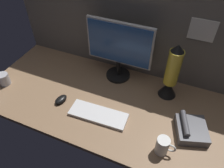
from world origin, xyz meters
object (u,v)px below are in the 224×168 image
object	(u,v)px
mug_steel	(4,79)
desk_phone	(191,129)
monitor	(119,48)
lava_lamp	(171,76)
keyboard	(98,114)
mouse	(61,99)
mug_ceramic_white	(163,146)

from	to	relation	value
mug_steel	desk_phone	bearing A→B (deg)	4.20
monitor	lava_lamp	xyz separation A→B (cm)	(38.54, -5.23, -7.85)
monitor	mug_steel	size ratio (longest dim) A/B	5.43
keyboard	desk_phone	xyz separation A→B (cm)	(55.38, 9.72, 2.19)
keyboard	desk_phone	distance (cm)	56.27
lava_lamp	desk_phone	distance (cm)	35.41
desk_phone	keyboard	bearing A→B (deg)	-170.05
mouse	mug_steel	world-z (taller)	mug_steel
monitor	mouse	xyz separation A→B (cm)	(-25.79, -39.91, -23.14)
keyboard	mug_steel	bearing A→B (deg)	177.13
mug_steel	monitor	bearing A→B (deg)	29.33
monitor	mug_ceramic_white	bearing A→B (deg)	-47.72
mouse	mug_ceramic_white	distance (cm)	71.98
mug_steel	lava_lamp	bearing A→B (deg)	17.78
keyboard	mouse	xyz separation A→B (cm)	(-28.46, 1.17, 0.70)
keyboard	mug_ceramic_white	size ratio (longest dim) A/B	3.29
mug_ceramic_white	monitor	bearing A→B (deg)	132.28
mug_ceramic_white	keyboard	bearing A→B (deg)	168.31
keyboard	mouse	bearing A→B (deg)	174.86
keyboard	desk_phone	bearing A→B (deg)	7.15
keyboard	mouse	size ratio (longest dim) A/B	3.85
mug_ceramic_white	mug_steel	xyz separation A→B (cm)	(-118.32, 8.93, -1.32)
monitor	desk_phone	bearing A→B (deg)	-28.38
keyboard	lava_lamp	size ratio (longest dim) A/B	0.91
lava_lamp	desk_phone	xyz separation A→B (cm)	(19.51, -26.13, -13.79)
mouse	mug_steel	bearing A→B (deg)	-165.97
mug_steel	desk_phone	distance (cm)	131.34
keyboard	mug_ceramic_white	world-z (taller)	mug_ceramic_white
monitor	mouse	bearing A→B (deg)	-122.87
mouse	mug_ceramic_white	world-z (taller)	mug_ceramic_white
mouse	keyboard	bearing A→B (deg)	10.39
monitor	keyboard	xyz separation A→B (cm)	(2.67, -41.08, -23.84)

